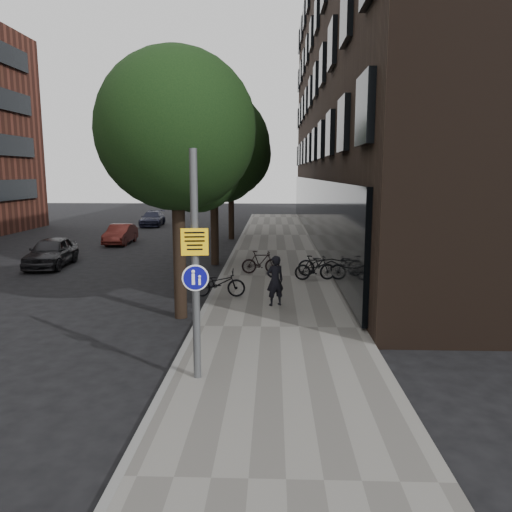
{
  "coord_description": "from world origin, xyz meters",
  "views": [
    {
      "loc": [
        0.06,
        -9.38,
        4.13
      ],
      "look_at": [
        -0.39,
        3.42,
        2.0
      ],
      "focal_mm": 35.0,
      "sensor_mm": 36.0,
      "label": 1
    }
  ],
  "objects_px": {
    "signpost": "(195,266)",
    "parked_bike_facade_near": "(322,264)",
    "parked_car_near": "(51,252)",
    "pedestrian": "(275,281)"
  },
  "relations": [
    {
      "from": "signpost",
      "to": "parked_car_near",
      "type": "xyz_separation_m",
      "value": [
        -8.41,
        12.27,
        -1.72
      ]
    },
    {
      "from": "parked_bike_facade_near",
      "to": "parked_car_near",
      "type": "relative_size",
      "value": 0.5
    },
    {
      "from": "signpost",
      "to": "pedestrian",
      "type": "height_order",
      "value": "signpost"
    },
    {
      "from": "signpost",
      "to": "pedestrian",
      "type": "relative_size",
      "value": 2.89
    },
    {
      "from": "signpost",
      "to": "parked_car_near",
      "type": "height_order",
      "value": "signpost"
    },
    {
      "from": "signpost",
      "to": "parked_car_near",
      "type": "distance_m",
      "value": 14.98
    },
    {
      "from": "signpost",
      "to": "parked_bike_facade_near",
      "type": "xyz_separation_m",
      "value": [
        3.43,
        9.97,
        -1.75
      ]
    },
    {
      "from": "signpost",
      "to": "parked_car_near",
      "type": "relative_size",
      "value": 1.16
    },
    {
      "from": "signpost",
      "to": "parked_bike_facade_near",
      "type": "bearing_deg",
      "value": 64.07
    },
    {
      "from": "pedestrian",
      "to": "signpost",
      "type": "bearing_deg",
      "value": 49.76
    }
  ]
}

